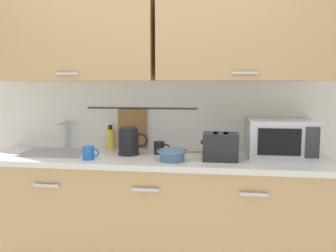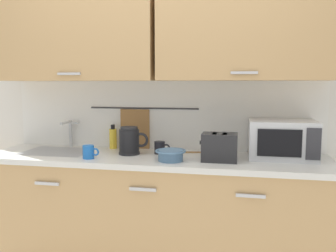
{
  "view_description": "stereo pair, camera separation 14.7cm",
  "coord_description": "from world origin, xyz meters",
  "px_view_note": "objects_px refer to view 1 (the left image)",
  "views": [
    {
      "loc": [
        0.46,
        -2.21,
        1.43
      ],
      "look_at": [
        0.1,
        0.33,
        1.12
      ],
      "focal_mm": 37.87,
      "sensor_mm": 36.0,
      "label": 1
    },
    {
      "loc": [
        0.61,
        -2.18,
        1.43
      ],
      "look_at": [
        0.1,
        0.33,
        1.12
      ],
      "focal_mm": 37.87,
      "sensor_mm": 36.0,
      "label": 2
    }
  ],
  "objects_px": {
    "dish_soap_bottle": "(111,138)",
    "microwave": "(280,138)",
    "mug_near_sink": "(89,153)",
    "wooden_spoon": "(197,152)",
    "mug_by_kettle": "(159,148)",
    "mixing_bowl": "(172,154)",
    "electric_kettle": "(129,141)",
    "toaster": "(221,147)"
  },
  "relations": [
    {
      "from": "mixing_bowl",
      "to": "microwave",
      "type": "bearing_deg",
      "value": 18.37
    },
    {
      "from": "microwave",
      "to": "mug_near_sink",
      "type": "height_order",
      "value": "microwave"
    },
    {
      "from": "electric_kettle",
      "to": "dish_soap_bottle",
      "type": "xyz_separation_m",
      "value": [
        -0.21,
        0.2,
        -0.01
      ]
    },
    {
      "from": "mug_near_sink",
      "to": "mixing_bowl",
      "type": "distance_m",
      "value": 0.58
    },
    {
      "from": "dish_soap_bottle",
      "to": "mug_by_kettle",
      "type": "height_order",
      "value": "dish_soap_bottle"
    },
    {
      "from": "dish_soap_bottle",
      "to": "mug_by_kettle",
      "type": "distance_m",
      "value": 0.45
    },
    {
      "from": "dish_soap_bottle",
      "to": "mixing_bowl",
      "type": "relative_size",
      "value": 0.92
    },
    {
      "from": "microwave",
      "to": "electric_kettle",
      "type": "bearing_deg",
      "value": -175.69
    },
    {
      "from": "electric_kettle",
      "to": "microwave",
      "type": "bearing_deg",
      "value": 4.31
    },
    {
      "from": "mixing_bowl",
      "to": "toaster",
      "type": "height_order",
      "value": "toaster"
    },
    {
      "from": "mug_by_kettle",
      "to": "wooden_spoon",
      "type": "bearing_deg",
      "value": 18.06
    },
    {
      "from": "dish_soap_bottle",
      "to": "microwave",
      "type": "bearing_deg",
      "value": -5.29
    },
    {
      "from": "mug_by_kettle",
      "to": "toaster",
      "type": "bearing_deg",
      "value": -19.36
    },
    {
      "from": "mixing_bowl",
      "to": "mug_by_kettle",
      "type": "height_order",
      "value": "mug_by_kettle"
    },
    {
      "from": "microwave",
      "to": "dish_soap_bottle",
      "type": "xyz_separation_m",
      "value": [
        -1.31,
        0.12,
        -0.05
      ]
    },
    {
      "from": "mug_near_sink",
      "to": "wooden_spoon",
      "type": "height_order",
      "value": "mug_near_sink"
    },
    {
      "from": "toaster",
      "to": "microwave",
      "type": "bearing_deg",
      "value": 23.15
    },
    {
      "from": "microwave",
      "to": "mixing_bowl",
      "type": "height_order",
      "value": "microwave"
    },
    {
      "from": "mug_near_sink",
      "to": "toaster",
      "type": "xyz_separation_m",
      "value": [
        0.91,
        0.11,
        0.05
      ]
    },
    {
      "from": "mug_by_kettle",
      "to": "wooden_spoon",
      "type": "relative_size",
      "value": 0.44
    },
    {
      "from": "mug_near_sink",
      "to": "mug_by_kettle",
      "type": "height_order",
      "value": "same"
    },
    {
      "from": "microwave",
      "to": "wooden_spoon",
      "type": "height_order",
      "value": "microwave"
    },
    {
      "from": "mug_by_kettle",
      "to": "mug_near_sink",
      "type": "bearing_deg",
      "value": -149.61
    },
    {
      "from": "electric_kettle",
      "to": "mug_near_sink",
      "type": "xyz_separation_m",
      "value": [
        -0.24,
        -0.21,
        -0.05
      ]
    },
    {
      "from": "mug_near_sink",
      "to": "mug_by_kettle",
      "type": "bearing_deg",
      "value": 30.39
    },
    {
      "from": "toaster",
      "to": "wooden_spoon",
      "type": "bearing_deg",
      "value": 124.56
    },
    {
      "from": "dish_soap_bottle",
      "to": "wooden_spoon",
      "type": "xyz_separation_m",
      "value": [
        0.71,
        -0.05,
        -0.08
      ]
    },
    {
      "from": "mug_near_sink",
      "to": "wooden_spoon",
      "type": "bearing_deg",
      "value": 25.98
    },
    {
      "from": "electric_kettle",
      "to": "toaster",
      "type": "height_order",
      "value": "electric_kettle"
    },
    {
      "from": "dish_soap_bottle",
      "to": "mixing_bowl",
      "type": "height_order",
      "value": "dish_soap_bottle"
    },
    {
      "from": "microwave",
      "to": "wooden_spoon",
      "type": "bearing_deg",
      "value": 173.56
    },
    {
      "from": "mixing_bowl",
      "to": "mug_by_kettle",
      "type": "xyz_separation_m",
      "value": [
        -0.13,
        0.23,
        0.0
      ]
    },
    {
      "from": "dish_soap_bottle",
      "to": "mug_near_sink",
      "type": "xyz_separation_m",
      "value": [
        -0.03,
        -0.41,
        -0.04
      ]
    },
    {
      "from": "mug_near_sink",
      "to": "toaster",
      "type": "distance_m",
      "value": 0.92
    },
    {
      "from": "toaster",
      "to": "mug_by_kettle",
      "type": "distance_m",
      "value": 0.48
    },
    {
      "from": "mug_near_sink",
      "to": "mixing_bowl",
      "type": "xyz_separation_m",
      "value": [
        0.58,
        0.04,
        -0.0
      ]
    },
    {
      "from": "wooden_spoon",
      "to": "microwave",
      "type": "bearing_deg",
      "value": -6.44
    },
    {
      "from": "mug_by_kettle",
      "to": "wooden_spoon",
      "type": "xyz_separation_m",
      "value": [
        0.28,
        0.09,
        -0.04
      ]
    },
    {
      "from": "wooden_spoon",
      "to": "toaster",
      "type": "bearing_deg",
      "value": -55.44
    },
    {
      "from": "mug_near_sink",
      "to": "mixing_bowl",
      "type": "height_order",
      "value": "mug_near_sink"
    },
    {
      "from": "mug_near_sink",
      "to": "wooden_spoon",
      "type": "xyz_separation_m",
      "value": [
        0.74,
        0.36,
        -0.04
      ]
    },
    {
      "from": "dish_soap_bottle",
      "to": "toaster",
      "type": "height_order",
      "value": "dish_soap_bottle"
    }
  ]
}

